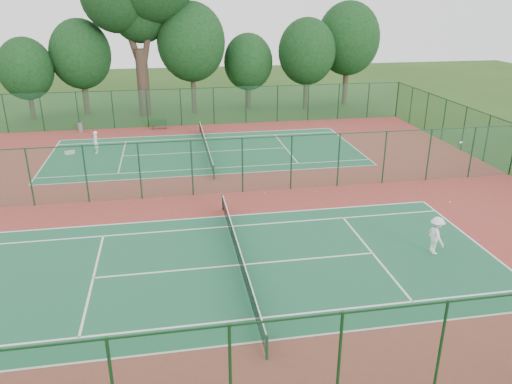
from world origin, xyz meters
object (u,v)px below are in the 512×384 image
at_px(player_far, 96,142).
at_px(bench, 159,124).
at_px(trash_bin, 80,127).
at_px(player_near, 436,235).
at_px(kit_bag, 70,153).

relative_size(player_far, bench, 1.17).
bearing_deg(bench, player_far, -122.98).
height_order(player_far, trash_bin, player_far).
bearing_deg(player_far, player_near, 39.76).
xyz_separation_m(player_far, trash_bin, (-2.19, 7.00, -0.46)).
bearing_deg(player_far, bench, 142.80).
bearing_deg(bench, player_near, -61.94).
distance_m(player_far, trash_bin, 7.35).
bearing_deg(bench, kit_bag, -133.11).
relative_size(player_near, trash_bin, 2.24).
xyz_separation_m(player_near, player_far, (-17.69, 19.67, -0.06)).
height_order(player_far, bench, player_far).
height_order(player_far, kit_bag, player_far).
height_order(player_near, kit_bag, player_near).
distance_m(trash_bin, kit_bag, 6.96).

